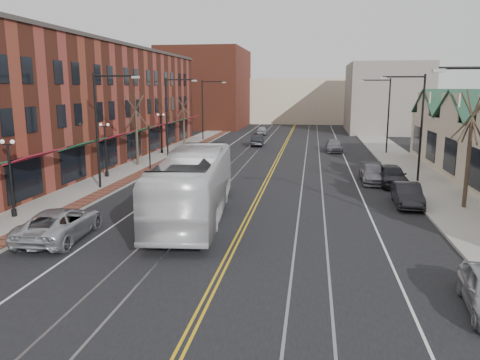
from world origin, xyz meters
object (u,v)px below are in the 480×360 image
(transit_bus, at_px, (194,185))
(parked_car_d, at_px, (392,175))
(parked_car_b, at_px, (407,195))
(parked_suv, at_px, (60,224))
(parked_car_c, at_px, (373,174))

(transit_bus, bearing_deg, parked_car_d, -145.08)
(transit_bus, height_order, parked_car_b, transit_bus)
(parked_suv, xyz_separation_m, parked_car_b, (17.71, 9.24, -0.06))
(transit_bus, xyz_separation_m, parked_car_c, (11.12, 11.57, -1.18))
(parked_car_d, bearing_deg, parked_car_b, -92.85)
(transit_bus, bearing_deg, parked_car_c, -139.71)
(parked_car_b, distance_m, parked_car_c, 7.14)
(transit_bus, distance_m, parked_car_d, 16.26)
(parked_suv, height_order, parked_car_b, parked_suv)
(parked_suv, xyz_separation_m, parked_car_d, (17.71, 15.30, 0.03))
(parked_suv, bearing_deg, parked_car_d, -142.74)
(parked_suv, distance_m, parked_car_c, 23.21)
(parked_suv, xyz_separation_m, parked_car_c, (16.54, 16.28, -0.08))
(transit_bus, xyz_separation_m, parked_car_b, (12.29, 4.53, -1.16))
(transit_bus, height_order, parked_car_c, transit_bus)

